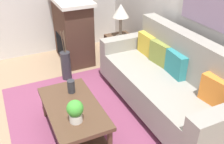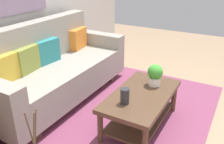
# 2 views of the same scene
# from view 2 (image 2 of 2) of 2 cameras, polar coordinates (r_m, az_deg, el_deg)

# --- Properties ---
(ground_plane) EXTENTS (9.13, 9.13, 0.00)m
(ground_plane) POSITION_cam_2_polar(r_m,az_deg,el_deg) (2.99, 11.12, -12.91)
(ground_plane) COLOR #9E7F60
(area_rug) EXTENTS (2.92, 2.01, 0.01)m
(area_rug) POSITION_cam_2_polar(r_m,az_deg,el_deg) (3.13, 2.33, -10.36)
(area_rug) COLOR #843D5B
(area_rug) RESTS_ON ground_plane
(couch) EXTENTS (2.25, 0.84, 1.08)m
(couch) POSITION_cam_2_polar(r_m,az_deg,el_deg) (3.45, -12.88, 0.45)
(couch) COLOR gray
(couch) RESTS_ON ground_plane
(throw_pillow_mustard) EXTENTS (0.36, 0.13, 0.32)m
(throw_pillow_mustard) POSITION_cam_2_polar(r_m,az_deg,el_deg) (3.01, -23.94, 0.58)
(throw_pillow_mustard) COLOR gold
(throw_pillow_mustard) RESTS_ON couch
(throw_pillow_olive) EXTENTS (0.37, 0.16, 0.32)m
(throw_pillow_olive) POSITION_cam_2_polar(r_m,az_deg,el_deg) (3.21, -19.09, 2.77)
(throw_pillow_olive) COLOR olive
(throw_pillow_olive) RESTS_ON couch
(throw_pillow_teal) EXTENTS (0.37, 0.15, 0.32)m
(throw_pillow_teal) POSITION_cam_2_polar(r_m,az_deg,el_deg) (3.44, -14.84, 4.66)
(throw_pillow_teal) COLOR teal
(throw_pillow_teal) RESTS_ON couch
(throw_pillow_orange) EXTENTS (0.37, 0.17, 0.32)m
(throw_pillow_orange) POSITION_cam_2_polar(r_m,az_deg,el_deg) (3.95, -7.85, 7.70)
(throw_pillow_orange) COLOR orange
(throw_pillow_orange) RESTS_ON couch
(coffee_table) EXTENTS (1.10, 0.60, 0.43)m
(coffee_table) POSITION_cam_2_polar(r_m,az_deg,el_deg) (2.84, 6.80, -7.04)
(coffee_table) COLOR #513826
(coffee_table) RESTS_ON ground_plane
(tabletop_vase) EXTENTS (0.10, 0.10, 0.17)m
(tabletop_vase) POSITION_cam_2_polar(r_m,az_deg,el_deg) (2.55, 3.01, -5.61)
(tabletop_vase) COLOR #2D2D33
(tabletop_vase) RESTS_ON coffee_table
(potted_plant_tabletop) EXTENTS (0.18, 0.18, 0.26)m
(potted_plant_tabletop) POSITION_cam_2_polar(r_m,az_deg,el_deg) (2.94, 9.98, -0.52)
(potted_plant_tabletop) COLOR white
(potted_plant_tabletop) RESTS_ON coffee_table
(floor_vase_branch_a) EXTENTS (0.05, 0.04, 0.36)m
(floor_vase_branch_a) POSITION_cam_2_polar(r_m,az_deg,el_deg) (1.89, -17.40, -12.94)
(floor_vase_branch_a) COLOR brown
(floor_vase_branch_a) RESTS_ON floor_vase
(floor_vase_branch_b) EXTENTS (0.05, 0.02, 0.36)m
(floor_vase_branch_b) POSITION_cam_2_polar(r_m,az_deg,el_deg) (1.88, -18.44, -13.20)
(floor_vase_branch_b) COLOR brown
(floor_vase_branch_b) RESTS_ON floor_vase
(floor_vase_branch_c) EXTENTS (0.04, 0.05, 0.36)m
(floor_vase_branch_c) POSITION_cam_2_polar(r_m,az_deg,el_deg) (1.86, -17.68, -13.57)
(floor_vase_branch_c) COLOR brown
(floor_vase_branch_c) RESTS_ON floor_vase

